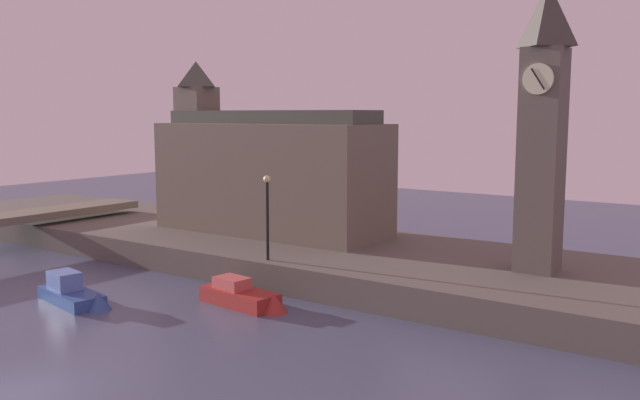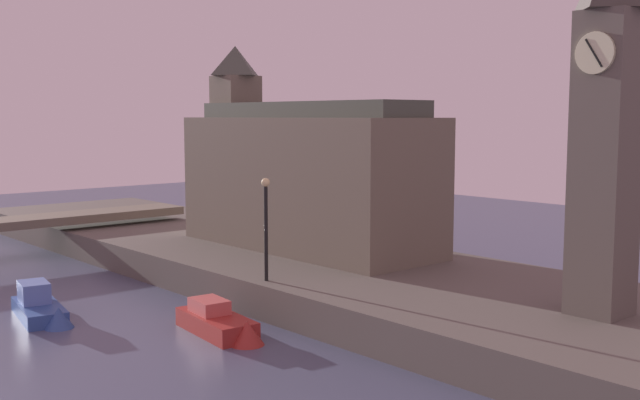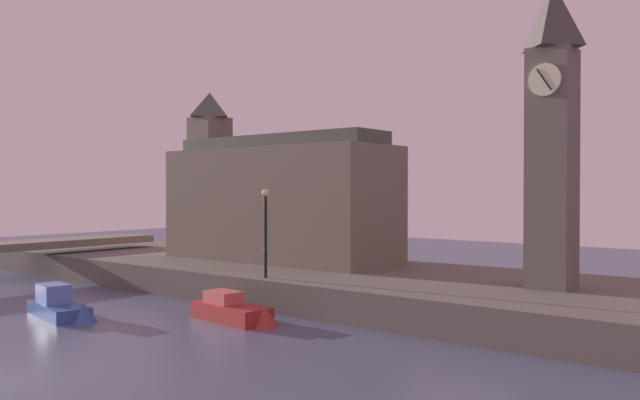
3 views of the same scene
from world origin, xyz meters
The scene contains 7 objects.
ground_plane centered at (0.00, 0.00, 0.00)m, with size 120.00×120.00×0.00m, color #474C66.
far_embankment centered at (0.00, 20.00, 0.75)m, with size 70.00×12.00×1.50m, color #5B544C.
clock_tower centered at (10.26, 20.11, 8.35)m, with size 2.00×2.06×13.23m.
parliament_hall centered at (-7.27, 21.32, 5.28)m, with size 14.93×5.62×10.83m.
streetlamp centered at (-1.69, 14.73, 4.15)m, with size 0.36×0.36×4.31m.
boat_dinghy_red centered at (-0.43, 11.70, 0.45)m, with size 4.87×2.03×1.36m.
boat_tour_blue centered at (-7.20, 7.43, 0.45)m, with size 5.00×2.31×1.63m.
Camera 1 is at (19.48, -11.10, 8.85)m, focal length 37.59 mm.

